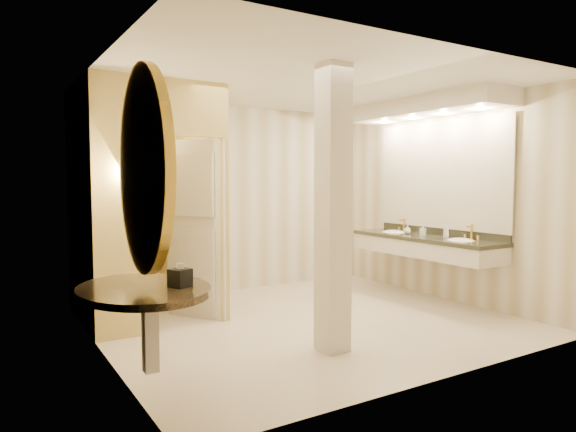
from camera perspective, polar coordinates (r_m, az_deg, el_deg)
floor at (r=6.04m, az=2.23°, el=-11.63°), size 4.50×4.50×0.00m
ceiling at (r=5.91m, az=2.30°, el=14.47°), size 4.50×4.50×0.00m
wall_back at (r=7.56m, az=-6.20°, el=1.88°), size 4.50×0.02×2.70m
wall_front at (r=4.31m, az=17.24°, el=0.14°), size 4.50×0.02×2.70m
wall_left at (r=4.94m, az=-20.00°, el=0.55°), size 0.02×4.00×2.70m
wall_right at (r=7.31m, az=17.08°, el=1.66°), size 0.02×4.00×2.70m
toilet_closet at (r=6.17m, az=-11.59°, el=1.68°), size 1.50×1.55×2.70m
wall_sconce at (r=5.42m, az=-17.63°, el=4.93°), size 0.14×0.14×0.42m
vanity at (r=7.16m, az=15.24°, el=3.87°), size 0.75×2.42×2.09m
console_shelf at (r=3.74m, az=-15.62°, el=-0.35°), size 1.14×1.14×2.02m
pillar at (r=4.83m, az=5.02°, el=0.71°), size 0.26×0.26×2.70m
tissue_box at (r=3.71m, az=-11.90°, el=-6.74°), size 0.17×0.17×0.13m
toilet at (r=6.76m, az=-20.08°, el=-6.78°), size 0.52×0.81×0.78m
soap_bottle_a at (r=7.21m, az=14.76°, el=-1.52°), size 0.09×0.09×0.15m
soap_bottle_b at (r=7.35m, az=13.12°, el=-1.48°), size 0.11×0.11×0.13m
soap_bottle_c at (r=6.93m, az=17.16°, el=-1.62°), size 0.07×0.07×0.19m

